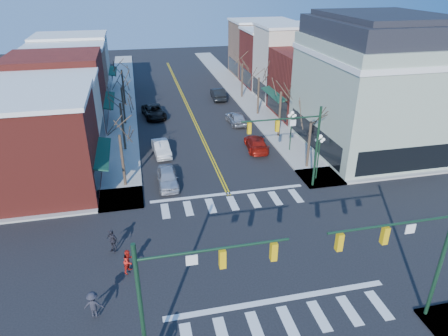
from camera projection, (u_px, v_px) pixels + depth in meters
ground at (255, 250)px, 26.65m from camera, size 160.00×160.00×0.00m
sidewalk_left at (122, 146)px, 42.40m from camera, size 3.50×70.00×0.15m
sidewalk_right at (278, 133)px, 45.82m from camera, size 3.50×70.00×0.15m
bldg_left_brick_a at (30, 147)px, 32.13m from camera, size 10.00×8.50×8.00m
bldg_left_stucco_a at (47, 119)px, 39.02m from camera, size 10.00×7.00×7.50m
bldg_left_brick_b at (58, 92)px, 45.80m from camera, size 10.00×9.00×8.50m
bldg_left_tan at (68, 79)px, 53.18m from camera, size 10.00×7.50×7.80m
bldg_left_stucco_b at (74, 65)px, 59.87m from camera, size 10.00×8.00×8.20m
bldg_right_brick_a at (315, 84)px, 50.44m from camera, size 10.00×8.50×8.00m
bldg_right_stucco at (293, 63)px, 56.78m from camera, size 10.00×7.00×10.00m
bldg_right_brick_b at (276, 58)px, 63.67m from camera, size 10.00×8.00×8.50m
bldg_right_tan at (261, 48)px, 70.56m from camera, size 10.00×8.00×9.00m
victorian_corner at (375, 84)px, 39.61m from camera, size 12.25×14.25×13.30m
traffic_mast_near_left at (183, 286)px, 17.00m from camera, size 6.60×0.28×7.20m
traffic_mast_near_right at (413, 250)px, 19.17m from camera, size 6.60×0.28×7.20m
traffic_mast_far_right at (297, 138)px, 32.12m from camera, size 6.60×0.28×7.20m
lamppost_corner at (319, 149)px, 34.37m from camera, size 0.36×0.36×4.33m
lamppost_midblock at (291, 124)px, 40.06m from camera, size 0.36×0.36×4.33m
tree_left_a at (123, 161)px, 33.58m from camera, size 0.24×0.24×4.76m
tree_left_b at (123, 127)px, 40.52m from camera, size 0.24×0.24×5.04m
tree_left_c at (123, 106)px, 47.62m from camera, size 0.24×0.24×4.55m
tree_left_d at (123, 88)px, 54.55m from camera, size 0.24×0.24×4.90m
tree_right_a at (309, 145)px, 36.89m from camera, size 0.24×0.24×4.62m
tree_right_b at (280, 115)px, 43.77m from camera, size 0.24×0.24×5.18m
tree_right_c at (258, 96)px, 50.85m from camera, size 0.24×0.24×4.83m
tree_right_d at (242, 81)px, 57.82m from camera, size 0.24×0.24×4.97m
car_left_near at (168, 178)px, 34.44m from camera, size 1.74×4.30×1.46m
car_left_mid at (161, 148)px, 40.27m from camera, size 1.83×4.34×1.39m
car_left_far at (154, 112)px, 50.68m from camera, size 3.15×5.64×1.49m
car_right_near at (256, 143)px, 41.41m from camera, size 2.44×5.02×1.41m
car_right_mid at (236, 118)px, 48.42m from camera, size 2.05×4.59×1.53m
car_right_far at (218, 94)px, 57.78m from camera, size 1.98×5.03×1.63m
pedestrian_red_b at (129, 261)px, 24.22m from camera, size 0.92×0.97×1.59m
pedestrian_dark_a at (112, 241)px, 26.02m from camera, size 0.98×0.93×1.63m
pedestrian_dark_b at (93, 305)px, 21.03m from camera, size 1.11×0.73×1.61m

